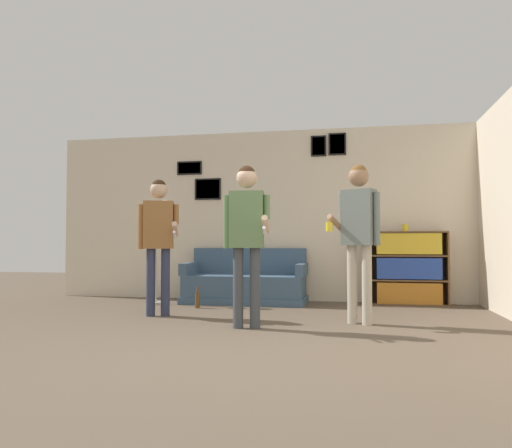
{
  "coord_description": "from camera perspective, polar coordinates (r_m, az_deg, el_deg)",
  "views": [
    {
      "loc": [
        0.99,
        -3.89,
        0.9
      ],
      "look_at": [
        -0.19,
        1.97,
        1.13
      ],
      "focal_mm": 35.0,
      "sensor_mm": 36.0,
      "label": 1
    }
  ],
  "objects": [
    {
      "name": "person_player_foreground_center",
      "position": [
        5.32,
        -1.09,
        -0.36
      ],
      "size": [
        0.52,
        0.45,
        1.74
      ],
      "color": "#3D4247",
      "rests_on": "ground_plane"
    },
    {
      "name": "person_watcher_holding_cup",
      "position": [
        5.71,
        11.67,
        -0.02
      ],
      "size": [
        0.59,
        0.37,
        1.79
      ],
      "color": "#B7AD99",
      "rests_on": "ground_plane"
    },
    {
      "name": "couch",
      "position": [
        7.64,
        -1.21,
        -6.89
      ],
      "size": [
        1.85,
        0.8,
        0.83
      ],
      "color": "#3D5670",
      "rests_on": "ground_plane"
    },
    {
      "name": "drinking_cup",
      "position": [
        7.67,
        16.69,
        -0.42
      ],
      "size": [
        0.09,
        0.09,
        0.1
      ],
      "color": "yellow",
      "rests_on": "bookshelf"
    },
    {
      "name": "bookshelf",
      "position": [
        7.68,
        17.01,
        -4.85
      ],
      "size": [
        1.11,
        0.3,
        1.08
      ],
      "color": "brown",
      "rests_on": "ground_plane"
    },
    {
      "name": "bottle_on_floor",
      "position": [
        7.08,
        -6.7,
        -8.57
      ],
      "size": [
        0.07,
        0.07,
        0.3
      ],
      "color": "brown",
      "rests_on": "ground_plane"
    },
    {
      "name": "person_player_foreground_left",
      "position": [
        6.33,
        -11.09,
        -0.85
      ],
      "size": [
        0.56,
        0.42,
        1.7
      ],
      "color": "#2D334C",
      "rests_on": "ground_plane"
    },
    {
      "name": "wall_back",
      "position": [
        7.93,
        4.14,
        1.07
      ],
      "size": [
        7.9,
        0.08,
        2.7
      ],
      "color": "beige",
      "rests_on": "ground_plane"
    },
    {
      "name": "ground_plane",
      "position": [
        4.11,
        -2.92,
        -14.88
      ],
      "size": [
        20.0,
        20.0,
        0.0
      ],
      "primitive_type": "plane",
      "color": "brown"
    },
    {
      "name": "floor_lamp",
      "position": [
        7.61,
        -11.34,
        -0.42
      ],
      "size": [
        0.46,
        0.28,
        1.55
      ],
      "color": "#ADA89E",
      "rests_on": "ground_plane"
    }
  ]
}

